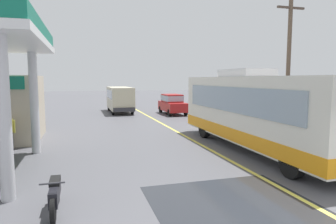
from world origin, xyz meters
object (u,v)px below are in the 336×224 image
at_px(motorcycle_parked_forecourt, 55,194).
at_px(car_trailing_behind_bus, 172,103).
at_px(pedestrian_near_pump, 9,130).
at_px(minibus_opposing_lane, 120,97).
at_px(coach_bus_main, 256,112).

distance_m(motorcycle_parked_forecourt, car_trailing_behind_bus, 20.91).
bearing_deg(car_trailing_behind_bus, pedestrian_near_pump, -134.32).
bearing_deg(car_trailing_behind_bus, minibus_opposing_lane, 147.70).
xyz_separation_m(coach_bus_main, motorcycle_parked_forecourt, (-8.30, -4.38, -1.28)).
bearing_deg(pedestrian_near_pump, car_trailing_behind_bus, 45.68).
distance_m(pedestrian_near_pump, car_trailing_behind_bus, 16.16).
distance_m(motorcycle_parked_forecourt, pedestrian_near_pump, 7.83).
bearing_deg(motorcycle_parked_forecourt, coach_bus_main, 27.83).
distance_m(minibus_opposing_lane, pedestrian_near_pump, 15.94).
relative_size(motorcycle_parked_forecourt, car_trailing_behind_bus, 0.43).
distance_m(minibus_opposing_lane, car_trailing_behind_bus, 5.32).
height_order(motorcycle_parked_forecourt, car_trailing_behind_bus, car_trailing_behind_bus).
height_order(coach_bus_main, minibus_opposing_lane, coach_bus_main).
xyz_separation_m(motorcycle_parked_forecourt, car_trailing_behind_bus, (8.79, 18.97, 0.57)).
bearing_deg(pedestrian_near_pump, motorcycle_parked_forecourt, -71.33).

